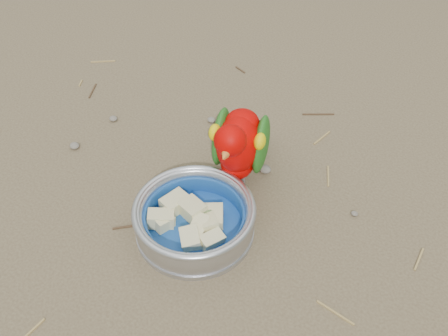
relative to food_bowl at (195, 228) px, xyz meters
The scene contains 6 objects.
ground 0.09m from the food_bowl, 161.32° to the left, with size 60.00×60.00×0.00m, color brown.
food_bowl is the anchor object (origin of this frame).
bowl_wall 0.03m from the food_bowl, ahead, with size 0.20×0.20×0.04m, color #B2B2BA, non-canonical shape.
fruit_wedges 0.02m from the food_bowl, 90.00° to the left, with size 0.12×0.12×0.03m, color beige, non-canonical shape.
lory_parrot 0.16m from the food_bowl, 92.94° to the left, with size 0.10×0.21×0.17m, color #BD0200, non-canonical shape.
ground_debris 0.09m from the food_bowl, 124.09° to the left, with size 0.90×0.80×0.01m, color #A3864C, non-canonical shape.
Camera 1 is at (0.44, -0.43, 0.67)m, focal length 40.00 mm.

